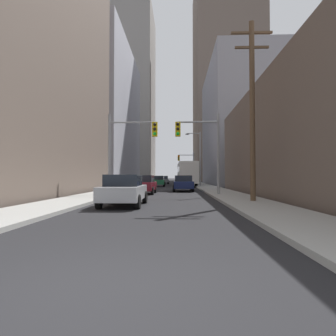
{
  "coord_description": "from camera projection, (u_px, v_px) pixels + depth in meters",
  "views": [
    {
      "loc": [
        1.06,
        -3.47,
        1.44
      ],
      "look_at": [
        0.0,
        27.02,
        2.33
      ],
      "focal_mm": 30.49,
      "sensor_mm": 36.0,
      "label": 1
    }
  ],
  "objects": [
    {
      "name": "sedan_green",
      "position": [
        158.0,
        181.0,
        40.46
      ],
      "size": [
        1.95,
        4.23,
        1.52
      ],
      "color": "#195938",
      "rests_on": "ground"
    },
    {
      "name": "utility_pole_right",
      "position": [
        252.0,
        107.0,
        15.21
      ],
      "size": [
        2.2,
        0.28,
        9.77
      ],
      "color": "brown",
      "rests_on": "ground"
    },
    {
      "name": "sedan_silver",
      "position": [
        124.0,
        190.0,
        13.89
      ],
      "size": [
        1.95,
        4.21,
        1.52
      ],
      "color": "#B7BABF",
      "rests_on": "ground"
    },
    {
      "name": "sedan_navy",
      "position": [
        183.0,
        183.0,
        27.25
      ],
      "size": [
        1.95,
        4.23,
        1.52
      ],
      "color": "#141E4C",
      "rests_on": "ground"
    },
    {
      "name": "building_left_mid_office",
      "position": [
        70.0,
        116.0,
        52.06
      ],
      "size": [
        22.27,
        26.42,
        24.81
      ],
      "primitive_type": "cube",
      "color": "#93939E",
      "rests_on": "ground"
    },
    {
      "name": "traffic_signal_near_left",
      "position": [
        130.0,
        141.0,
        20.86
      ],
      "size": [
        3.64,
        0.44,
        6.0
      ],
      "color": "gray",
      "rests_on": "ground"
    },
    {
      "name": "street_lamp_right",
      "position": [
        198.0,
        154.0,
        38.74
      ],
      "size": [
        2.09,
        0.32,
        7.5
      ],
      "color": "gray",
      "rests_on": "ground"
    },
    {
      "name": "ground_plane",
      "position": [
        91.0,
        295.0,
        3.47
      ],
      "size": [
        400.0,
        400.0,
        0.0
      ],
      "primitive_type": "plane",
      "color": "black"
    },
    {
      "name": "sidewalk_right",
      "position": [
        198.0,
        184.0,
        53.25
      ],
      "size": [
        2.75,
        160.0,
        0.15
      ],
      "primitive_type": "cube",
      "color": "#9E9E99",
      "rests_on": "ground"
    },
    {
      "name": "sedan_grey",
      "position": [
        164.0,
        180.0,
        54.57
      ],
      "size": [
        1.95,
        4.26,
        1.52
      ],
      "color": "slate",
      "rests_on": "ground"
    },
    {
      "name": "building_right_mid_block",
      "position": [
        271.0,
        126.0,
        49.65
      ],
      "size": [
        21.64,
        23.83,
        20.45
      ],
      "primitive_type": "cube",
      "color": "#93939E",
      "rests_on": "ground"
    },
    {
      "name": "sedan_maroon",
      "position": [
        143.0,
        184.0,
        23.34
      ],
      "size": [
        1.95,
        4.25,
        1.52
      ],
      "color": "maroon",
      "rests_on": "ground"
    },
    {
      "name": "building_left_far_tower",
      "position": [
        121.0,
        96.0,
        97.34
      ],
      "size": [
        21.99,
        21.41,
        57.91
      ],
      "primitive_type": "cube",
      "color": "gray",
      "rests_on": "ground"
    },
    {
      "name": "sidewalk_left",
      "position": [
        147.0,
        184.0,
        53.58
      ],
      "size": [
        2.75,
        160.0,
        0.15
      ],
      "primitive_type": "cube",
      "color": "#9E9E99",
      "rests_on": "ground"
    },
    {
      "name": "traffic_signal_near_right",
      "position": [
        200.0,
        141.0,
        20.69
      ],
      "size": [
        3.2,
        0.44,
        6.0
      ],
      "color": "gray",
      "rests_on": "ground"
    },
    {
      "name": "traffic_signal_far_right",
      "position": [
        187.0,
        163.0,
        53.0
      ],
      "size": [
        3.05,
        0.44,
        6.0
      ],
      "color": "gray",
      "rests_on": "ground"
    },
    {
      "name": "building_right_far_highrise",
      "position": [
        226.0,
        80.0,
        94.35
      ],
      "size": [
        20.63,
        26.05,
        66.79
      ],
      "primitive_type": "cube",
      "color": "#66564C",
      "rests_on": "ground"
    },
    {
      "name": "city_bus",
      "position": [
        187.0,
        173.0,
        42.17
      ],
      "size": [
        2.8,
        11.56,
        3.4
      ],
      "color": "silver",
      "rests_on": "ground"
    }
  ]
}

